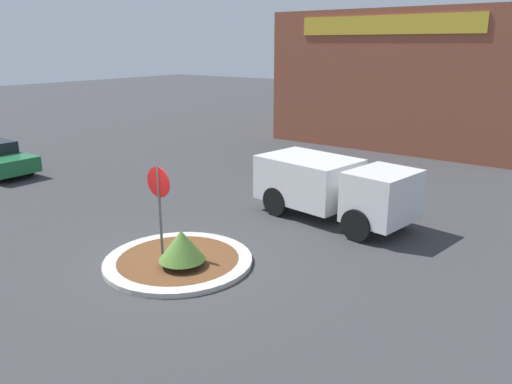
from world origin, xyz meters
TOP-DOWN VIEW (x-y plane):
  - ground_plane at (0.00, 0.00)m, footprint 120.00×120.00m
  - traffic_island at (0.00, 0.00)m, footprint 3.82×3.82m
  - stop_sign at (-0.54, -0.05)m, footprint 0.79×0.07m
  - island_shrub at (0.39, -0.24)m, footprint 1.17×1.17m
  - utility_truck at (1.52, 5.37)m, footprint 5.36×2.85m
  - storefront_building at (-1.51, 19.10)m, footprint 13.33×6.07m

SIDE VIEW (x-z plane):
  - ground_plane at x=0.00m, z-range 0.00..0.00m
  - traffic_island at x=0.00m, z-range 0.00..0.13m
  - island_shrub at x=0.39m, z-range 0.21..1.15m
  - utility_truck at x=1.52m, z-range 0.17..2.09m
  - stop_sign at x=-0.54m, z-range 0.51..3.02m
  - storefront_building at x=-1.51m, z-range 0.00..7.16m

